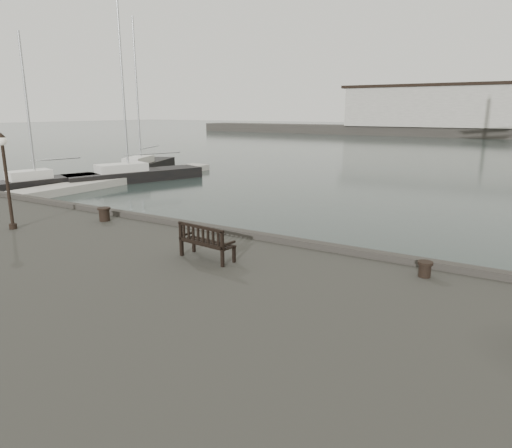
{
  "coord_description": "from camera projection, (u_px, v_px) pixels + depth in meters",
  "views": [
    {
      "loc": [
        6.37,
        -11.35,
        5.27
      ],
      "look_at": [
        -0.26,
        -0.5,
        2.1
      ],
      "focal_mm": 32.0,
      "sensor_mm": 36.0,
      "label": 1
    }
  ],
  "objects": [
    {
      "name": "yacht_b",
      "position": [
        144.0,
        168.0,
        40.7
      ],
      "size": [
        5.84,
        10.25,
        13.4
      ],
      "rotation": [
        0.0,
        0.0,
        0.38
      ],
      "color": "black",
      "rests_on": "ground"
    },
    {
      "name": "pontoon",
      "position": [
        95.0,
        184.0,
        32.23
      ],
      "size": [
        2.0,
        24.0,
        0.5
      ],
      "primitive_type": "cube",
      "color": "beige",
      "rests_on": "ground"
    },
    {
      "name": "breakwater",
      "position": [
        478.0,
        116.0,
        91.33
      ],
      "size": [
        140.0,
        9.5,
        12.2
      ],
      "color": "#383530",
      "rests_on": "ground"
    },
    {
      "name": "bollard_left",
      "position": [
        104.0,
        214.0,
        15.72
      ],
      "size": [
        0.56,
        0.56,
        0.47
      ],
      "primitive_type": "cylinder",
      "rotation": [
        0.0,
        0.0,
        0.32
      ],
      "color": "black",
      "rests_on": "quay"
    },
    {
      "name": "yacht_a",
      "position": [
        42.0,
        186.0,
        31.16
      ],
      "size": [
        3.65,
        7.91,
        10.75
      ],
      "rotation": [
        0.0,
        0.0,
        -0.22
      ],
      "color": "black",
      "rests_on": "ground"
    },
    {
      "name": "bollard_right",
      "position": [
        425.0,
        269.0,
        10.43
      ],
      "size": [
        0.39,
        0.39,
        0.36
      ],
      "primitive_type": "cylinder",
      "rotation": [
        0.0,
        0.0,
        0.15
      ],
      "color": "black",
      "rests_on": "quay"
    },
    {
      "name": "ground",
      "position": [
        272.0,
        288.0,
        13.89
      ],
      "size": [
        400.0,
        400.0,
        0.0
      ],
      "primitive_type": "plane",
      "color": "black",
      "rests_on": "ground"
    },
    {
      "name": "bench",
      "position": [
        207.0,
        248.0,
        11.64
      ],
      "size": [
        1.6,
        0.71,
        0.89
      ],
      "rotation": [
        0.0,
        0.0,
        -0.11
      ],
      "color": "black",
      "rests_on": "quay"
    },
    {
      "name": "yacht_c",
      "position": [
        135.0,
        178.0,
        35.06
      ],
      "size": [
        6.02,
        10.63,
        13.9
      ],
      "rotation": [
        0.0,
        0.0,
        -0.36
      ],
      "color": "black",
      "rests_on": "ground"
    },
    {
      "name": "lamp_post",
      "position": [
        5.0,
        168.0,
        14.24
      ],
      "size": [
        0.31,
        0.31,
        3.06
      ],
      "rotation": [
        0.0,
        0.0,
        0.39
      ],
      "color": "black",
      "rests_on": "quay"
    }
  ]
}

